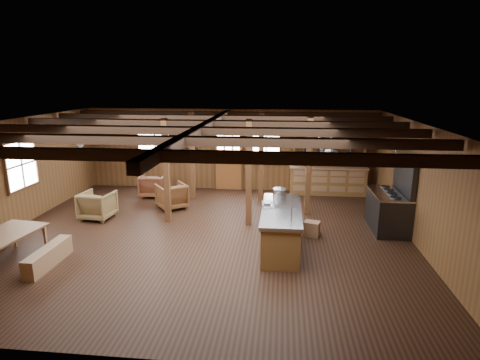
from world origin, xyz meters
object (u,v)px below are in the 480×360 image
object	(u,v)px
armchair_b	(153,186)
armchair_c	(97,205)
kitchen_island	(281,228)
commercial_range	(391,205)
armchair_a	(172,196)
dining_table	(4,249)

from	to	relation	value
armchair_b	armchair_c	world-z (taller)	armchair_c
kitchen_island	commercial_range	xyz separation A→B (m)	(2.78, 1.48, 0.18)
armchair_b	armchair_a	bearing A→B (deg)	126.94
commercial_range	dining_table	world-z (taller)	commercial_range
kitchen_island	armchair_b	world-z (taller)	kitchen_island
armchair_a	kitchen_island	bearing A→B (deg)	104.97
commercial_range	dining_table	distance (m)	9.04
armchair_a	armchair_c	distance (m)	2.13
commercial_range	armchair_c	world-z (taller)	commercial_range
kitchen_island	armchair_b	xyz separation A→B (m)	(-4.23, 3.76, -0.11)
armchair_b	armchair_c	distance (m)	2.44
armchair_a	dining_table	bearing A→B (deg)	21.86
armchair_c	armchair_b	bearing A→B (deg)	-104.17
armchair_a	armchair_c	size ratio (longest dim) A/B	0.97
armchair_b	armchair_c	size ratio (longest dim) A/B	0.96
armchair_a	armchair_b	bearing A→B (deg)	-86.94
armchair_a	armchair_b	xyz separation A→B (m)	(-0.95, 1.16, -0.00)
commercial_range	dining_table	bearing A→B (deg)	-161.15
kitchen_island	armchair_c	size ratio (longest dim) A/B	2.95
dining_table	armchair_c	xyz separation A→B (m)	(0.69, 2.91, 0.07)
dining_table	armchair_a	bearing A→B (deg)	-25.16
kitchen_island	dining_table	distance (m)	5.95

